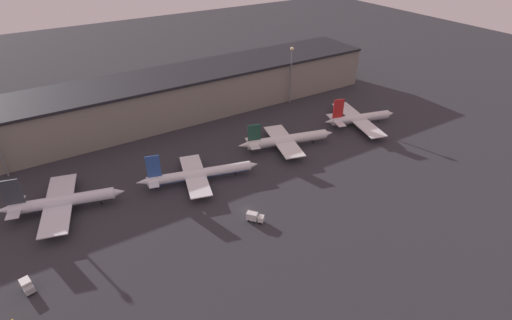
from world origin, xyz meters
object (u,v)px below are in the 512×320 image
airplane_1 (198,174)px  service_vehicle_1 (27,286)px  airplane_0 (62,202)px  service_vehicle_2 (254,217)px  airplane_3 (359,118)px  airplane_2 (286,140)px

airplane_1 → service_vehicle_1: size_ratio=8.63×
airplane_0 → service_vehicle_1: airplane_0 is taller
airplane_1 → service_vehicle_1: (-58.94, -22.41, -1.38)m
airplane_1 → service_vehicle_2: (5.51, -29.99, -1.34)m
airplane_1 → airplane_3: airplane_3 is taller
service_vehicle_1 → airplane_2: bearing=92.1°
airplane_1 → airplane_3: bearing=17.1°
airplane_0 → airplane_1: (45.21, -7.84, -0.44)m
airplane_0 → service_vehicle_2: 63.30m
airplane_3 → airplane_0: bearing=-167.2°
airplane_2 → service_vehicle_1: size_ratio=8.14×
airplane_2 → airplane_1: bearing=-160.1°
airplane_2 → service_vehicle_2: (-36.35, -33.72, -1.63)m
airplane_0 → airplane_1: size_ratio=0.89×
airplane_3 → service_vehicle_1: (-141.85, -25.67, -1.50)m
service_vehicle_1 → service_vehicle_2: (64.46, -7.58, 0.05)m
airplane_3 → service_vehicle_2: size_ratio=6.93×
airplane_1 → airplane_2: airplane_1 is taller
airplane_2 → service_vehicle_2: airplane_2 is taller
service_vehicle_2 → airplane_2: bearing=91.9°
airplane_1 → service_vehicle_2: bearing=-64.8°
airplane_3 → airplane_1: bearing=-162.9°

